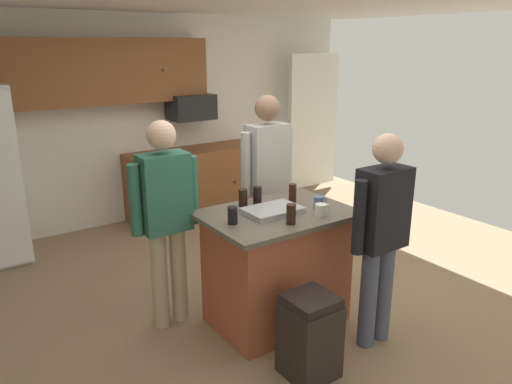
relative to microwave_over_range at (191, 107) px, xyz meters
name	(u,v)px	position (x,y,z in m)	size (l,w,h in m)	color
floor	(265,302)	(-0.60, -2.50, -1.45)	(7.04, 7.04, 0.00)	#937A5B
back_wall	(139,120)	(-0.60, 0.30, -0.15)	(6.40, 0.10, 2.60)	white
french_door_window_panel	(313,122)	(2.00, -0.10, -0.35)	(0.90, 0.06, 2.00)	white
cabinet_run_upper	(109,71)	(-1.00, 0.10, 0.48)	(2.40, 0.38, 0.75)	brown
cabinet_run_lower	(195,182)	(0.00, -0.02, -1.00)	(1.80, 0.63, 0.90)	brown
microwave_over_range	(191,107)	(0.00, 0.00, 0.00)	(0.56, 0.40, 0.32)	black
kitchen_island	(277,266)	(-0.69, -2.79, -0.96)	(1.17, 0.84, 0.96)	#AD5638
person_guest_left	(381,228)	(-0.25, -3.47, -0.50)	(0.57, 0.22, 1.64)	#4C5166
person_guest_by_door	(166,211)	(-1.44, -2.32, -0.47)	(0.57, 0.22, 1.69)	tan
person_guest_right	(267,175)	(-0.29, -2.09, -0.40)	(0.57, 0.24, 1.80)	#232D4C
tumbler_amber	(233,215)	(-1.12, -2.80, -0.42)	(0.08, 0.08, 0.13)	black
glass_dark_ale	(291,214)	(-0.77, -3.05, -0.41)	(0.07, 0.07, 0.15)	black
mug_ceramic_white	(321,210)	(-0.46, -3.04, -0.44)	(0.13, 0.09, 0.09)	white
mug_blue_stoneware	(319,203)	(-0.37, -2.92, -0.44)	(0.13, 0.08, 0.11)	#4C6B99
glass_short_whisky	(293,193)	(-0.43, -2.65, -0.41)	(0.06, 0.06, 0.15)	black
glass_pilsner	(257,196)	(-0.73, -2.57, -0.41)	(0.07, 0.07, 0.16)	black
glass_stout_tall	(243,198)	(-0.84, -2.52, -0.42)	(0.07, 0.07, 0.15)	black
serving_tray	(273,210)	(-0.74, -2.78, -0.47)	(0.44, 0.30, 0.04)	#B7B7BC
trash_bin	(310,336)	(-0.93, -3.48, -1.15)	(0.34, 0.34, 0.61)	black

